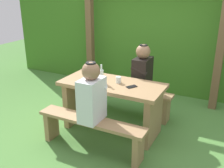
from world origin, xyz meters
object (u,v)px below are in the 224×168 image
person_black_coat (142,70)px  picnic_table (112,98)px  bench_far (128,96)px  bottle_left (101,76)px  bench_near (91,128)px  cell_phone (132,87)px  person_white_shirt (92,94)px  drinking_glass (118,80)px

person_black_coat → picnic_table: bearing=-111.4°
bench_far → bottle_left: bottle_left is taller
picnic_table → bench_near: picnic_table is taller
cell_phone → picnic_table: bearing=-153.4°
picnic_table → bench_near: bearing=-90.0°
person_black_coat → bottle_left: person_black_coat is taller
person_white_shirt → bottle_left: (-0.15, 0.51, 0.05)m
person_white_shirt → drinking_glass: 0.60m
bench_near → cell_phone: cell_phone is taller
bench_far → person_white_shirt: person_white_shirt is taller
picnic_table → drinking_glass: bearing=29.9°
bench_far → drinking_glass: bearing=-81.8°
bench_near → bottle_left: (-0.13, 0.51, 0.50)m
bench_far → person_black_coat: 0.50m
bench_near → person_white_shirt: 0.45m
person_white_shirt → bottle_left: 0.53m
bench_far → cell_phone: size_ratio=10.00×
picnic_table → bench_far: size_ratio=1.00×
bench_near → picnic_table: bearing=90.0°
bench_near → drinking_glass: drinking_glass is taller
picnic_table → bottle_left: size_ratio=5.60×
bench_far → drinking_glass: drinking_glass is taller
person_black_coat → cell_phone: (0.08, -0.58, -0.04)m
picnic_table → person_black_coat: 0.66m
person_black_coat → cell_phone: 0.59m
bottle_left → cell_phone: (0.43, 0.03, -0.09)m
cell_phone → bench_far: bearing=148.1°
drinking_glass → cell_phone: size_ratio=0.60×
bench_far → bottle_left: size_ratio=5.60×
bench_near → bottle_left: bearing=104.5°
picnic_table → person_white_shirt: bearing=-87.8°
person_white_shirt → picnic_table: bearing=92.2°
person_black_coat → cell_phone: person_black_coat is taller
picnic_table → person_black_coat: bearing=68.6°
person_white_shirt → bench_far: bearing=91.1°
person_white_shirt → bottle_left: person_white_shirt is taller
bench_far → person_black_coat: size_ratio=1.95×
person_white_shirt → bottle_left: bearing=106.8°
bench_far → person_white_shirt: (0.02, -1.12, 0.45)m
drinking_glass → person_white_shirt: bearing=-95.1°
bench_near → person_white_shirt: person_white_shirt is taller
person_white_shirt → cell_phone: (0.27, 0.53, -0.04)m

